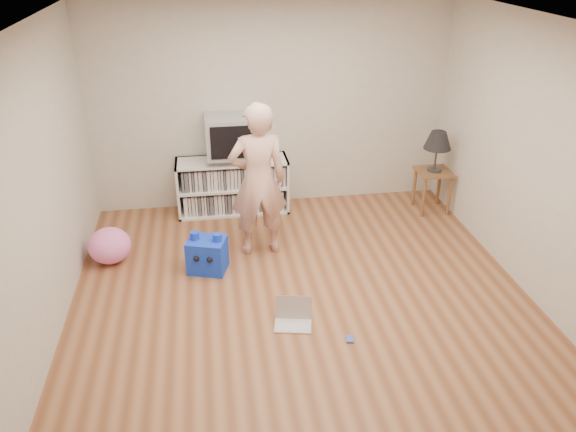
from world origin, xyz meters
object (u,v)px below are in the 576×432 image
Objects in this scene: media_unit at (233,185)px; crt_tv at (230,136)px; plush_pink at (110,246)px; person at (258,181)px; plush_blue at (207,254)px; table_lamp at (438,141)px; dvd_deck at (231,157)px; laptop at (293,316)px; side_table at (433,180)px.

media_unit is 2.33× the size of crt_tv.
media_unit is at bearing 37.35° from plush_pink.
person is 3.73× the size of plush_blue.
person is at bearing -162.83° from table_lamp.
plush_blue is (-0.37, -1.40, -0.83)m from crt_tv.
dvd_deck is at bearing 90.00° from crt_tv.
dvd_deck is 1.17× the size of laptop.
person is (0.22, -1.08, 0.13)m from dvd_deck.
side_table is at bearing -166.77° from person.
person is at bearing -78.25° from crt_tv.
crt_tv is (-0.00, -0.02, 0.67)m from media_unit.
side_table is at bearing -8.68° from media_unit.
person is at bearing 108.66° from laptop.
plush_blue reaches higher than plush_pink.
plush_pink is at bearing -143.14° from crt_tv.
laptop is at bearing -80.93° from media_unit.
plush_pink is at bearing -170.02° from table_lamp.
table_lamp is 4.07m from plush_pink.
crt_tv reaches higher than side_table.
crt_tv is 2.55m from table_lamp.
side_table is 0.32× the size of person.
laptop is (0.39, -2.43, -0.96)m from crt_tv.
plush_blue is (-0.37, -1.41, -0.54)m from dvd_deck.
dvd_deck reaches higher than plush_blue.
crt_tv is (0.00, -0.00, 0.29)m from dvd_deck.
crt_tv reaches higher than media_unit.
person is 1.77m from plush_pink.
dvd_deck is 0.87× the size of table_lamp.
laptop is (0.39, -2.44, -0.67)m from dvd_deck.
media_unit is 3.05× the size of plush_pink.
plush_pink is at bearing -170.02° from side_table.
crt_tv is at bearing 171.74° from side_table.
dvd_deck is 0.26× the size of person.
plush_blue is at bearing -18.19° from plush_pink.
media_unit is 1.48m from plush_blue.
media_unit is 0.39m from dvd_deck.
crt_tv is at bearing -90.00° from dvd_deck.
media_unit is 0.67m from crt_tv.
crt_tv is 1.67m from plush_blue.
crt_tv is at bearing 36.86° from plush_pink.
side_table is 2.99m from laptop.
person is at bearing -78.29° from dvd_deck.
dvd_deck is at bearing 110.75° from laptop.
table_lamp is 3.16m from plush_blue.
side_table reaches higher than laptop.
plush_blue is at bearing -104.60° from dvd_deck.
crt_tv is 2.62m from side_table.
dvd_deck is 2.56m from table_lamp.
crt_tv is 1.30× the size of plush_blue.
laptop is at bearing -37.27° from plush_pink.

